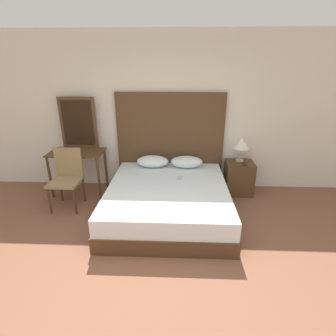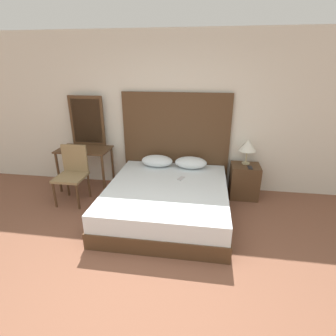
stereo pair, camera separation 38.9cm
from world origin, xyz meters
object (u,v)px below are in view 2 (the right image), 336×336
at_px(table_lamp, 248,146).
at_px(chair, 73,171).
at_px(phone_on_bed, 181,178).
at_px(phone_on_nightstand, 250,167).
at_px(nightstand, 244,181).
at_px(vanity_desk, 85,156).
at_px(bed, 167,200).

distance_m(table_lamp, chair, 2.94).
relative_size(phone_on_bed, phone_on_nightstand, 1.10).
bearing_deg(chair, phone_on_nightstand, 8.57).
relative_size(nightstand, table_lamp, 1.38).
xyz_separation_m(phone_on_bed, chair, (-1.79, -0.06, 0.05)).
bearing_deg(vanity_desk, phone_on_bed, -12.69).
distance_m(bed, phone_on_nightstand, 1.49).
bearing_deg(bed, table_lamp, 35.01).
height_order(nightstand, phone_on_nightstand, phone_on_nightstand).
bearing_deg(nightstand, bed, -147.63).
bearing_deg(chair, nightstand, 10.77).
relative_size(vanity_desk, chair, 0.98).
bearing_deg(phone_on_nightstand, chair, -171.43).
height_order(vanity_desk, chair, chair).
xyz_separation_m(phone_on_nightstand, vanity_desk, (-2.88, 0.03, 0.05)).
height_order(nightstand, chair, chair).
xyz_separation_m(nightstand, table_lamp, (0.00, 0.08, 0.61)).
bearing_deg(vanity_desk, phone_on_nightstand, -0.52).
relative_size(nightstand, chair, 0.62).
height_order(phone_on_nightstand, chair, chair).
bearing_deg(nightstand, table_lamp, 88.21).
xyz_separation_m(table_lamp, vanity_desk, (-2.83, -0.16, -0.27)).
bearing_deg(phone_on_bed, bed, -120.99).
bearing_deg(bed, nightstand, 32.37).
distance_m(phone_on_bed, table_lamp, 1.26).
distance_m(bed, chair, 1.66).
xyz_separation_m(phone_on_nightstand, chair, (-2.89, -0.44, -0.06)).
relative_size(table_lamp, phone_on_nightstand, 2.81).
bearing_deg(phone_on_bed, phone_on_nightstand, 18.86).
xyz_separation_m(table_lamp, chair, (-2.84, -0.62, -0.37)).
bearing_deg(phone_on_nightstand, nightstand, 116.12).
relative_size(nightstand, vanity_desk, 0.63).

